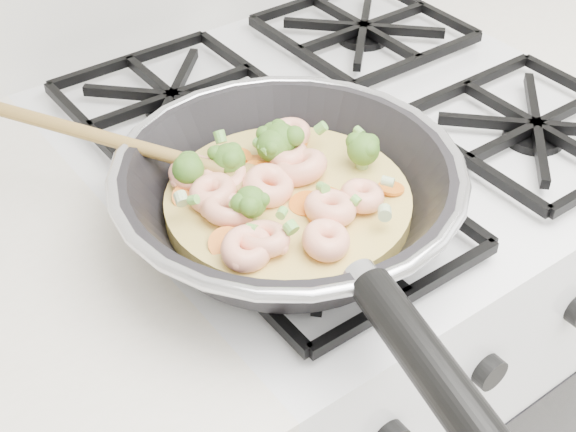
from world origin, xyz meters
TOP-DOWN VIEW (x-y plane):
  - stove at (0.00, 1.70)m, footprint 0.60×0.60m
  - skillet at (-0.18, 1.58)m, footprint 0.38×0.60m

SIDE VIEW (x-z plane):
  - stove at x=0.00m, z-range 0.00..0.92m
  - skillet at x=-0.18m, z-range 0.91..1.01m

